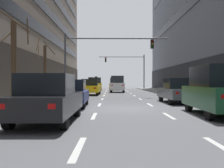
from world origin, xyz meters
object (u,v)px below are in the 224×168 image
object	(u,v)px
taxi_driving_0	(115,84)
taxi_driving_5	(96,84)
car_driving_1	(117,84)
traffic_signal_1	(130,65)
car_driving_4	(48,99)
taxi_driving_2	(91,87)
pedestrian_0	(199,86)
car_parked_2	(178,91)
car_driving_3	(72,93)
street_tree_0	(45,70)
traffic_signal_0	(99,52)
street_tree_3	(14,62)
car_parked_1	(217,91)

from	to	relation	value
taxi_driving_0	taxi_driving_5	bearing A→B (deg)	-143.57
car_driving_1	traffic_signal_1	distance (m)	11.35
car_driving_4	car_driving_1	bearing A→B (deg)	82.78
taxi_driving_2	pedestrian_0	xyz separation A→B (m)	(10.41, -3.70, 0.17)
car_driving_1	car_driving_4	bearing A→B (deg)	-97.22
car_driving_1	car_driving_4	xyz separation A→B (m)	(-3.14, -24.81, -0.27)
taxi_driving_5	car_parked_2	world-z (taller)	taxi_driving_5
car_driving_3	taxi_driving_5	size ratio (longest dim) A/B	0.96
traffic_signal_1	street_tree_0	world-z (taller)	traffic_signal_1
car_driving_3	street_tree_0	bearing A→B (deg)	119.00
traffic_signal_0	pedestrian_0	bearing A→B (deg)	-0.22
taxi_driving_0	car_driving_3	xyz separation A→B (m)	(-2.98, -28.01, -0.27)
taxi_driving_0	car_driving_3	size ratio (longest dim) A/B	1.03
car_driving_4	street_tree_3	bearing A→B (deg)	123.45
car_driving_3	pedestrian_0	distance (m)	13.64
car_driving_1	car_parked_1	size ratio (longest dim) A/B	1.04
car_parked_1	car_parked_2	bearing A→B (deg)	89.99
traffic_signal_0	street_tree_3	world-z (taller)	traffic_signal_0
car_driving_4	street_tree_3	xyz separation A→B (m)	(-3.02, 4.57, 1.69)
traffic_signal_0	street_tree_0	xyz separation A→B (m)	(-4.14, -3.31, -1.85)
car_parked_2	taxi_driving_2	bearing A→B (deg)	124.22
street_tree_0	car_parked_1	bearing A→B (deg)	-42.73
car_parked_1	pedestrian_0	bearing A→B (deg)	73.42
car_driving_3	pedestrian_0	bearing A→B (deg)	39.72
car_driving_1	taxi_driving_5	distance (m)	7.11
car_driving_4	car_parked_1	distance (m)	7.02
traffic_signal_0	car_driving_3	bearing A→B (deg)	-97.30
car_driving_4	street_tree_0	bearing A→B (deg)	105.67
car_driving_1	traffic_signal_0	world-z (taller)	traffic_signal_0
taxi_driving_0	taxi_driving_2	world-z (taller)	taxi_driving_0
car_driving_4	traffic_signal_0	world-z (taller)	traffic_signal_0
taxi_driving_0	car_driving_4	bearing A→B (deg)	-95.06
taxi_driving_2	pedestrian_0	bearing A→B (deg)	-19.57
car_driving_3	car_driving_4	size ratio (longest dim) A/B	0.92
car_parked_2	pedestrian_0	xyz separation A→B (m)	(3.68, 6.20, 0.20)
pedestrian_0	car_parked_1	bearing A→B (deg)	-106.58
traffic_signal_0	traffic_signal_1	xyz separation A→B (m)	(4.65, 21.20, 0.20)
car_driving_3	traffic_signal_0	world-z (taller)	traffic_signal_0
car_driving_1	taxi_driving_0	bearing A→B (deg)	91.22
car_driving_3	car_parked_2	bearing A→B (deg)	20.24
car_driving_3	traffic_signal_1	size ratio (longest dim) A/B	0.51
car_driving_3	car_driving_4	distance (m)	5.40
traffic_signal_1	street_tree_0	distance (m)	26.11
traffic_signal_1	taxi_driving_0	bearing A→B (deg)	-145.25
car_driving_4	pedestrian_0	size ratio (longest dim) A/B	2.96
taxi_driving_2	traffic_signal_1	distance (m)	18.78
taxi_driving_5	street_tree_3	world-z (taller)	street_tree_3
traffic_signal_1	car_driving_1	bearing A→B (deg)	-103.90
car_parked_2	traffic_signal_1	xyz separation A→B (m)	(-1.04, 27.44, 3.61)
street_tree_0	pedestrian_0	world-z (taller)	street_tree_0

